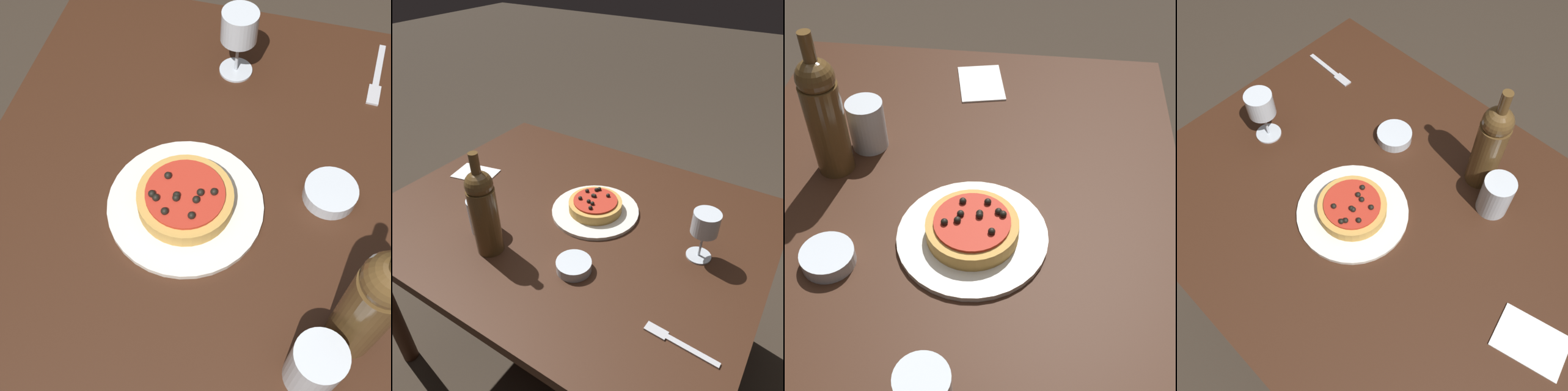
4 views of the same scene
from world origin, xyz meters
The scene contains 8 objects.
ground_plane centered at (0.00, 0.00, 0.00)m, with size 14.00×14.00×0.00m, color #382D23.
dining_table centered at (0.00, 0.00, 0.65)m, with size 1.26×0.99×0.73m.
dinner_plate centered at (0.06, 0.06, 0.74)m, with size 0.30×0.30×0.01m.
pizza centered at (0.06, 0.06, 0.76)m, with size 0.18×0.18×0.05m.
wine_bottle centered at (-0.12, -0.26, 0.88)m, with size 0.08×0.08×0.33m.
water_cup centered at (-0.20, -0.21, 0.79)m, with size 0.08×0.08×0.12m.
side_bowl centered at (0.15, -0.20, 0.75)m, with size 0.10×0.10×0.03m.
paper_napkin centered at (-0.47, 0.02, 0.73)m, with size 0.18×0.14×0.00m.
Camera 3 is at (0.73, 0.16, 1.55)m, focal length 50.00 mm.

